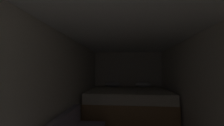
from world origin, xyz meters
TOP-DOWN VIEW (x-y plane):
  - wall_back at (0.00, 4.53)m, footprint 2.54×0.05m
  - wall_left at (-1.24, 1.91)m, footprint 0.05×5.19m
  - wall_right at (1.24, 1.91)m, footprint 0.05×5.19m
  - ceiling_slab at (0.00, 1.91)m, footprint 2.54×5.19m
  - bed at (0.00, 3.58)m, footprint 2.32×1.76m

SIDE VIEW (x-z plane):
  - bed at x=0.00m, z-range -0.08..0.95m
  - wall_back at x=0.00m, z-range 0.00..2.10m
  - wall_left at x=-1.24m, z-range 0.00..2.10m
  - wall_right at x=1.24m, z-range 0.00..2.10m
  - ceiling_slab at x=0.00m, z-range 2.10..2.15m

